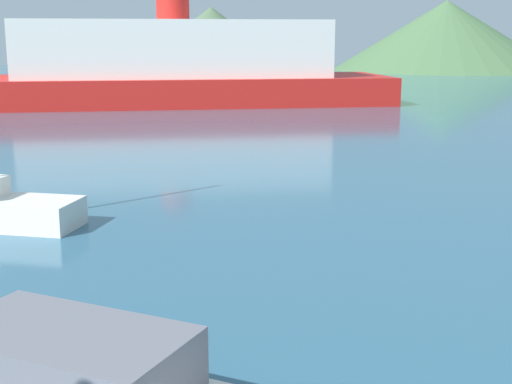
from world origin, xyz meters
name	(u,v)px	position (x,y,z in m)	size (l,w,h in m)	color
ferry_distant	(174,67)	(-9.79, 49.74, 2.70)	(33.22, 17.10, 7.70)	red
hill_west	(211,38)	(-16.46, 111.89, 4.75)	(26.45, 26.45, 9.49)	#4C6647
hill_central	(446,35)	(19.42, 107.35, 5.07)	(33.31, 33.31, 10.14)	#476B42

